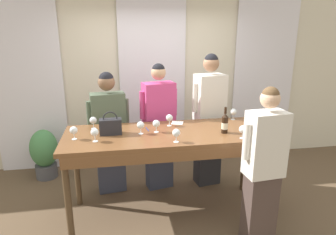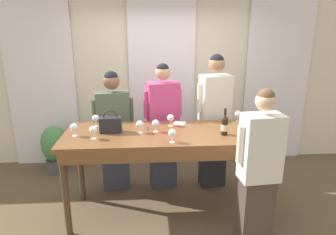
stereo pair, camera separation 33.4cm
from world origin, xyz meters
name	(u,v)px [view 1 (the left image)]	position (x,y,z in m)	size (l,w,h in m)	color
ground_plane	(169,211)	(0.00, 0.00, 0.00)	(18.00, 18.00, 0.00)	brown
wall_back	(152,79)	(0.00, 1.63, 1.40)	(12.00, 0.06, 2.80)	beige
curtain_panel_left	(27,87)	(-1.90, 1.56, 1.34)	(1.05, 0.03, 2.69)	white
curtain_panel_center	(153,83)	(0.00, 1.56, 1.34)	(1.05, 0.03, 2.69)	white
curtain_panel_right	(263,80)	(1.90, 1.56, 1.34)	(1.05, 0.03, 2.69)	white
tasting_bar	(170,142)	(0.00, -0.03, 0.94)	(2.38, 0.88, 1.05)	brown
wine_bottle	(225,123)	(0.61, -0.12, 1.16)	(0.07, 0.07, 0.30)	black
handbag	(111,126)	(-0.66, 0.05, 1.14)	(0.24, 0.12, 0.26)	#232328
wine_glass_front_left	(233,112)	(0.91, 0.36, 1.15)	(0.08, 0.08, 0.15)	white
wine_glass_front_mid	(169,118)	(0.04, 0.23, 1.15)	(0.08, 0.08, 0.15)	white
wine_glass_front_right	(243,129)	(0.74, -0.33, 1.15)	(0.08, 0.08, 0.15)	white
wine_glass_center_left	(95,132)	(-0.82, -0.16, 1.15)	(0.08, 0.08, 0.15)	white
wine_glass_center_mid	(256,117)	(1.11, 0.11, 1.15)	(0.08, 0.08, 0.15)	white
wine_glass_center_right	(176,133)	(0.02, -0.32, 1.14)	(0.08, 0.08, 0.15)	white
wine_glass_back_left	(156,124)	(-0.15, 0.03, 1.15)	(0.08, 0.08, 0.15)	white
wine_glass_back_mid	(141,125)	(-0.33, 0.00, 1.14)	(0.08, 0.08, 0.15)	white
wine_glass_back_right	(74,130)	(-1.04, -0.06, 1.15)	(0.08, 0.08, 0.15)	white
wine_glass_near_host	(93,121)	(-0.86, 0.28, 1.14)	(0.08, 0.08, 0.15)	white
napkin	(177,123)	(0.16, 0.33, 1.05)	(0.18, 0.18, 0.00)	white
pen	(147,129)	(-0.24, 0.14, 1.05)	(0.03, 0.14, 0.01)	#193399
guest_olive_jacket	(109,132)	(-0.70, 0.65, 0.86)	(0.55, 0.28, 1.66)	#383D51
guest_pink_top	(159,127)	(-0.03, 0.65, 0.90)	(0.53, 0.31, 1.76)	#383D51
guest_cream_sweater	(209,120)	(0.67, 0.65, 0.96)	(0.51, 0.33, 1.87)	#28282D
host_pouring	(263,169)	(0.81, -0.72, 0.86)	(0.48, 0.27, 1.68)	#473833
potted_plant	(44,152)	(-1.69, 1.21, 0.40)	(0.40, 0.40, 0.76)	#4C4C51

